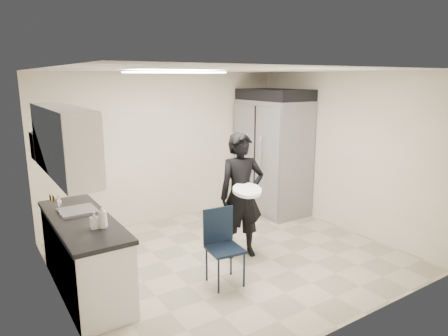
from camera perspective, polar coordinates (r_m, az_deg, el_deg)
floor at (r=5.85m, az=0.85°, el=-12.56°), size 4.50×4.50×0.00m
ceiling at (r=5.28m, az=0.95°, el=13.84°), size 4.50×4.50×0.00m
back_wall at (r=7.13m, az=-8.16°, el=2.95°), size 4.50×0.00×4.50m
left_wall at (r=4.59m, az=-23.09°, el=-3.46°), size 0.00×4.00×4.00m
right_wall at (r=6.91m, az=16.55°, el=2.23°), size 0.00×4.00×4.00m
ceiling_panel at (r=5.33m, az=-7.05°, el=13.42°), size 1.20×0.60×0.02m
lower_counter at (r=5.12m, az=-19.29°, el=-11.85°), size 0.60×1.90×0.86m
countertop at (r=4.96m, az=-19.68°, el=-7.05°), size 0.64×1.95×0.05m
sink at (r=5.20m, az=-20.12°, el=-6.34°), size 0.42×0.40×0.14m
faucet at (r=5.11m, az=-22.43°, el=-5.07°), size 0.02×0.02×0.24m
upper_cabinets at (r=4.71m, az=-22.01°, el=3.57°), size 0.35×1.80×0.75m
towel_dispenser at (r=5.85m, az=-24.74°, el=2.93°), size 0.22×0.30×0.35m
notice_sticker_left at (r=4.71m, az=-23.16°, el=-4.09°), size 0.00×0.12×0.07m
notice_sticker_right at (r=4.91m, az=-23.55°, el=-3.94°), size 0.00×0.12×0.07m
commercial_fridge at (r=7.55m, az=6.98°, el=1.60°), size 0.80×1.35×2.10m
fridge_compressor at (r=7.41m, az=7.23°, el=10.35°), size 0.80×1.35×0.20m
folding_chair at (r=4.97m, az=0.15°, el=-11.57°), size 0.45×0.45×0.91m
man_tuxedo at (r=5.60m, az=2.48°, el=-3.98°), size 0.75×0.61×1.77m
bucket_lid at (r=5.34m, az=3.32°, el=-3.21°), size 0.48×0.48×0.05m
soap_bottle_a at (r=4.53m, az=-16.97°, el=-6.61°), size 0.12×0.12×0.26m
soap_bottle_b at (r=4.55m, az=-18.04°, el=-7.08°), size 0.09×0.09×0.19m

